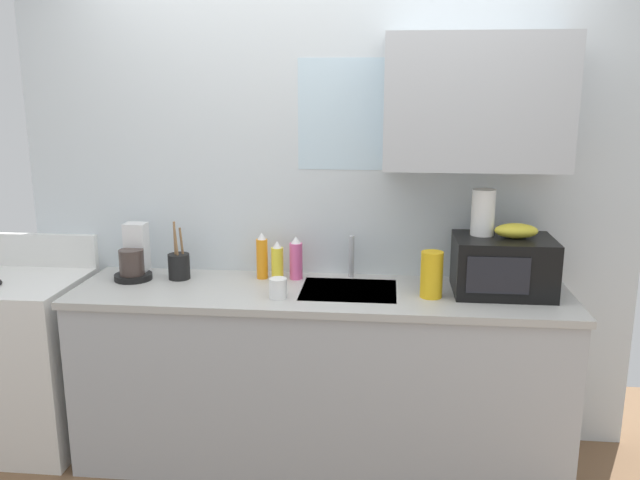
{
  "coord_description": "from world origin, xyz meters",
  "views": [
    {
      "loc": [
        0.31,
        -3.01,
        1.86
      ],
      "look_at": [
        0.0,
        0.0,
        1.15
      ],
      "focal_mm": 36.69,
      "sensor_mm": 36.0,
      "label": 1
    }
  ],
  "objects_px": {
    "paper_towel_roll": "(483,212)",
    "dish_soap_bottle_yellow": "(277,262)",
    "microwave": "(503,266)",
    "mug_white": "(278,288)",
    "stove_range": "(27,361)",
    "utensil_crock": "(179,265)",
    "dish_soap_bottle_orange": "(262,257)",
    "coffee_maker": "(134,258)",
    "cereal_canister": "(432,275)",
    "banana_bunch": "(516,231)",
    "dish_soap_bottle_pink": "(296,259)"
  },
  "relations": [
    {
      "from": "banana_bunch",
      "to": "dish_soap_bottle_yellow",
      "type": "height_order",
      "value": "banana_bunch"
    },
    {
      "from": "dish_soap_bottle_yellow",
      "to": "mug_white",
      "type": "xyz_separation_m",
      "value": [
        0.05,
        -0.29,
        -0.05
      ]
    },
    {
      "from": "mug_white",
      "to": "utensil_crock",
      "type": "bearing_deg",
      "value": 154.97
    },
    {
      "from": "microwave",
      "to": "banana_bunch",
      "type": "height_order",
      "value": "banana_bunch"
    },
    {
      "from": "paper_towel_roll",
      "to": "dish_soap_bottle_orange",
      "type": "xyz_separation_m",
      "value": [
        -1.08,
        0.07,
        -0.27
      ]
    },
    {
      "from": "cereal_canister",
      "to": "dish_soap_bottle_yellow",
      "type": "bearing_deg",
      "value": 165.22
    },
    {
      "from": "banana_bunch",
      "to": "dish_soap_bottle_pink",
      "type": "xyz_separation_m",
      "value": [
        -1.06,
        0.13,
        -0.2
      ]
    },
    {
      "from": "microwave",
      "to": "dish_soap_bottle_yellow",
      "type": "distance_m",
      "value": 1.11
    },
    {
      "from": "paper_towel_roll",
      "to": "utensil_crock",
      "type": "distance_m",
      "value": 1.54
    },
    {
      "from": "paper_towel_roll",
      "to": "mug_white",
      "type": "bearing_deg",
      "value": -165.82
    },
    {
      "from": "dish_soap_bottle_yellow",
      "to": "stove_range",
      "type": "bearing_deg",
      "value": -173.6
    },
    {
      "from": "paper_towel_roll",
      "to": "dish_soap_bottle_yellow",
      "type": "height_order",
      "value": "paper_towel_roll"
    },
    {
      "from": "dish_soap_bottle_pink",
      "to": "stove_range",
      "type": "bearing_deg",
      "value": -172.8
    },
    {
      "from": "microwave",
      "to": "dish_soap_bottle_pink",
      "type": "distance_m",
      "value": 1.02
    },
    {
      "from": "dish_soap_bottle_yellow",
      "to": "utensil_crock",
      "type": "distance_m",
      "value": 0.51
    },
    {
      "from": "microwave",
      "to": "mug_white",
      "type": "distance_m",
      "value": 1.07
    },
    {
      "from": "cereal_canister",
      "to": "mug_white",
      "type": "distance_m",
      "value": 0.72
    },
    {
      "from": "dish_soap_bottle_yellow",
      "to": "cereal_canister",
      "type": "bearing_deg",
      "value": -14.78
    },
    {
      "from": "microwave",
      "to": "banana_bunch",
      "type": "xyz_separation_m",
      "value": [
        0.05,
        0.0,
        0.17
      ]
    },
    {
      "from": "coffee_maker",
      "to": "utensil_crock",
      "type": "distance_m",
      "value": 0.23
    },
    {
      "from": "dish_soap_bottle_orange",
      "to": "utensil_crock",
      "type": "height_order",
      "value": "utensil_crock"
    },
    {
      "from": "dish_soap_bottle_pink",
      "to": "utensil_crock",
      "type": "bearing_deg",
      "value": -174.13
    },
    {
      "from": "cereal_canister",
      "to": "utensil_crock",
      "type": "xyz_separation_m",
      "value": [
        -1.27,
        0.17,
        -0.04
      ]
    },
    {
      "from": "dish_soap_bottle_orange",
      "to": "cereal_canister",
      "type": "xyz_separation_m",
      "value": [
        0.84,
        -0.22,
        -0.0
      ]
    },
    {
      "from": "dish_soap_bottle_pink",
      "to": "mug_white",
      "type": "height_order",
      "value": "dish_soap_bottle_pink"
    },
    {
      "from": "microwave",
      "to": "cereal_canister",
      "type": "relative_size",
      "value": 2.1
    },
    {
      "from": "paper_towel_roll",
      "to": "utensil_crock",
      "type": "relative_size",
      "value": 0.74
    },
    {
      "from": "banana_bunch",
      "to": "utensil_crock",
      "type": "relative_size",
      "value": 0.67
    },
    {
      "from": "dish_soap_bottle_yellow",
      "to": "cereal_canister",
      "type": "distance_m",
      "value": 0.79
    },
    {
      "from": "banana_bunch",
      "to": "microwave",
      "type": "bearing_deg",
      "value": -178.23
    },
    {
      "from": "coffee_maker",
      "to": "mug_white",
      "type": "relative_size",
      "value": 2.95
    },
    {
      "from": "coffee_maker",
      "to": "cereal_canister",
      "type": "xyz_separation_m",
      "value": [
        1.5,
        -0.16,
        0.0
      ]
    },
    {
      "from": "stove_range",
      "to": "utensil_crock",
      "type": "xyz_separation_m",
      "value": [
        0.81,
        0.12,
        0.51
      ]
    },
    {
      "from": "dish_soap_bottle_pink",
      "to": "utensil_crock",
      "type": "height_order",
      "value": "utensil_crock"
    },
    {
      "from": "dish_soap_bottle_yellow",
      "to": "utensil_crock",
      "type": "height_order",
      "value": "utensil_crock"
    },
    {
      "from": "stove_range",
      "to": "microwave",
      "type": "distance_m",
      "value": 2.48
    },
    {
      "from": "utensil_crock",
      "to": "dish_soap_bottle_orange",
      "type": "bearing_deg",
      "value": 7.16
    },
    {
      "from": "paper_towel_roll",
      "to": "dish_soap_bottle_yellow",
      "type": "distance_m",
      "value": 1.04
    },
    {
      "from": "dish_soap_bottle_pink",
      "to": "dish_soap_bottle_yellow",
      "type": "bearing_deg",
      "value": -161.82
    },
    {
      "from": "coffee_maker",
      "to": "stove_range",
      "type": "bearing_deg",
      "value": -169.76
    },
    {
      "from": "microwave",
      "to": "cereal_canister",
      "type": "distance_m",
      "value": 0.35
    },
    {
      "from": "stove_range",
      "to": "cereal_canister",
      "type": "xyz_separation_m",
      "value": [
        2.08,
        -0.05,
        0.55
      ]
    },
    {
      "from": "stove_range",
      "to": "coffee_maker",
      "type": "distance_m",
      "value": 0.8
    },
    {
      "from": "cereal_canister",
      "to": "mug_white",
      "type": "xyz_separation_m",
      "value": [
        -0.71,
        -0.09,
        -0.06
      ]
    },
    {
      "from": "dish_soap_bottle_yellow",
      "to": "dish_soap_bottle_orange",
      "type": "height_order",
      "value": "dish_soap_bottle_orange"
    },
    {
      "from": "banana_bunch",
      "to": "utensil_crock",
      "type": "xyz_separation_m",
      "value": [
        -1.66,
        0.07,
        -0.23
      ]
    },
    {
      "from": "paper_towel_roll",
      "to": "dish_soap_bottle_pink",
      "type": "height_order",
      "value": "paper_towel_roll"
    },
    {
      "from": "dish_soap_bottle_pink",
      "to": "mug_white",
      "type": "relative_size",
      "value": 2.34
    },
    {
      "from": "dish_soap_bottle_yellow",
      "to": "dish_soap_bottle_orange",
      "type": "distance_m",
      "value": 0.09
    },
    {
      "from": "cereal_canister",
      "to": "coffee_maker",
      "type": "bearing_deg",
      "value": 173.96
    }
  ]
}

